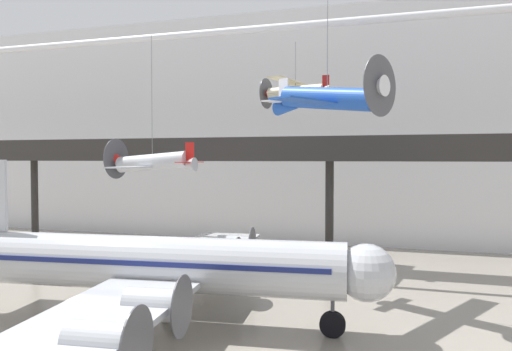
{
  "coord_description": "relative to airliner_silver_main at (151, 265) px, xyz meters",
  "views": [
    {
      "loc": [
        6.84,
        -18.54,
        8.94
      ],
      "look_at": [
        -1.77,
        8.31,
        7.94
      ],
      "focal_mm": 35.0,
      "sensor_mm": 36.0,
      "label": 1
    }
  ],
  "objects": [
    {
      "name": "suspended_plane_blue_trainer",
      "position": [
        8.14,
        7.18,
        9.32
      ],
      "size": [
        8.37,
        9.49,
        7.28
      ],
      "rotation": [
        0.0,
        0.0,
        5.82
      ],
      "color": "#1E4CAD"
    },
    {
      "name": "airliner_silver_main",
      "position": [
        0.0,
        0.0,
        0.0
      ],
      "size": [
        25.68,
        29.31,
        8.84
      ],
      "rotation": [
        0.0,
        0.0,
        0.12
      ],
      "color": "#B7BABF",
      "rests_on": "ground"
    },
    {
      "name": "ceiling_truss_beam",
      "position": [
        6.53,
        13.47,
        15.6
      ],
      "size": [
        120.0,
        0.6,
        0.6
      ],
      "color": "silver"
    },
    {
      "name": "mezzanine_walkway",
      "position": [
        6.53,
        17.09,
        5.74
      ],
      "size": [
        110.0,
        3.2,
        10.67
      ],
      "color": "#2D2B28",
      "rests_on": "ground"
    },
    {
      "name": "hangar_back_wall",
      "position": [
        6.53,
        29.09,
        8.99
      ],
      "size": [
        140.0,
        3.0,
        24.48
      ],
      "color": "white",
      "rests_on": "ground"
    },
    {
      "name": "suspended_plane_cream_biplane",
      "position": [
        3.77,
        17.16,
        11.21
      ],
      "size": [
        6.06,
        7.36,
        5.4
      ],
      "rotation": [
        0.0,
        0.0,
        2.97
      ],
      "color": "beige"
    },
    {
      "name": "suspended_plane_silver_racer",
      "position": [
        -5.99,
        10.77,
        5.35
      ],
      "size": [
        7.41,
        9.08,
        11.06
      ],
      "rotation": [
        0.0,
        0.0,
        3.08
      ],
      "color": "silver"
    }
  ]
}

